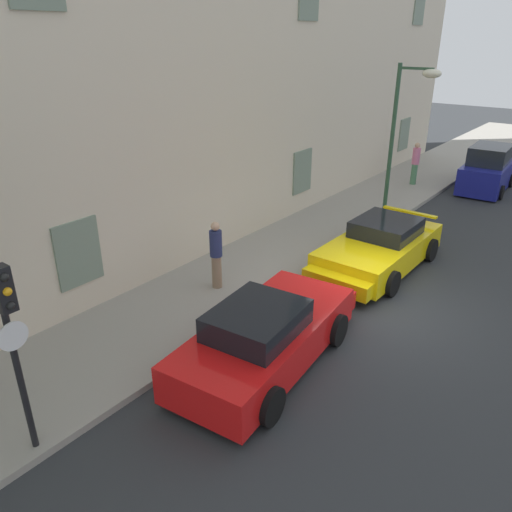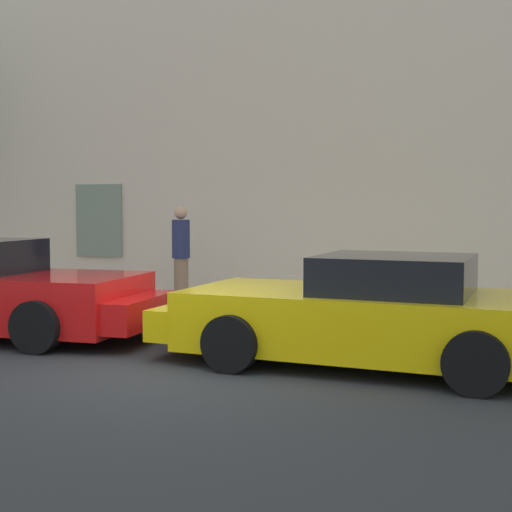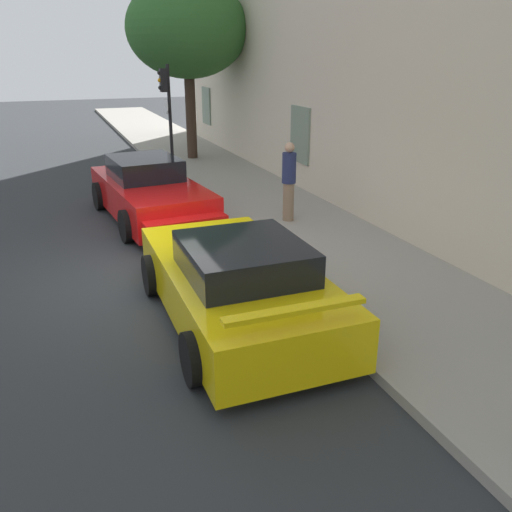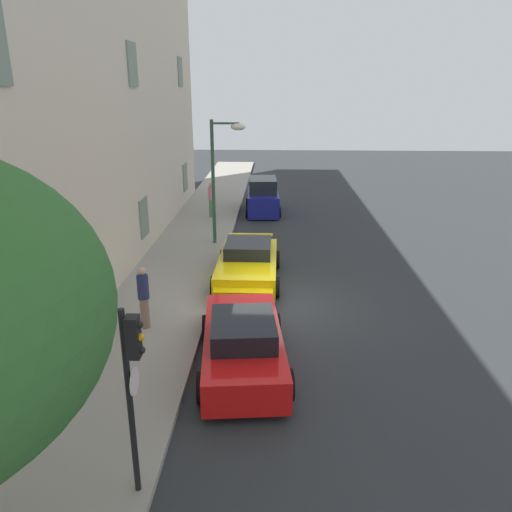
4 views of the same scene
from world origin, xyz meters
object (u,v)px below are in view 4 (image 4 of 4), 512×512
Objects in this scene: hatchback_parked at (263,198)px; pedestrian_strolling at (211,199)px; pedestrian_admiring at (144,296)px; sportscar_red_lead at (243,340)px; sportscar_yellow_flank at (247,266)px; traffic_light at (132,372)px; street_lamp at (224,158)px.

pedestrian_strolling is at bearing 119.71° from hatchback_parked.
hatchback_parked is 14.03m from pedestrian_admiring.
sportscar_red_lead is 1.06× the size of sportscar_yellow_flank.
street_lamp reaches higher than traffic_light.
pedestrian_strolling is at bearing -1.32° from pedestrian_admiring.
sportscar_red_lead is at bearing -171.77° from street_lamp.
pedestrian_admiring is at bearing 13.80° from traffic_light.
sportscar_yellow_flank is at bearing 178.57° from hatchback_parked.
pedestrian_strolling reaches higher than sportscar_red_lead.
street_lamp is 5.28m from pedestrian_strolling.
street_lamp is (13.59, -0.01, 1.33)m from traffic_light.
sportscar_yellow_flank is 1.45× the size of traffic_light.
pedestrian_strolling reaches higher than pedestrian_admiring.
street_lamp is 2.86× the size of pedestrian_strolling.
pedestrian_admiring is at bearing 168.30° from hatchback_parked.
traffic_light is (-9.47, 1.19, 1.77)m from sportscar_yellow_flank.
pedestrian_strolling reaches higher than hatchback_parked.
sportscar_yellow_flank is at bearing -164.09° from street_lamp.
pedestrian_admiring reaches higher than sportscar_red_lead.
street_lamp is at bearing -165.57° from pedestrian_strolling.
sportscar_yellow_flank is at bearing -164.85° from pedestrian_strolling.
hatchback_parked is at bearing -13.59° from street_lamp.
traffic_light is 6.05m from pedestrian_admiring.
hatchback_parked reaches higher than sportscar_red_lead.
sportscar_yellow_flank is (5.24, 0.18, -0.03)m from sportscar_red_lead.
traffic_light is 0.64× the size of street_lamp.
sportscar_red_lead is at bearing 179.74° from hatchback_parked.
hatchback_parked is (15.25, -0.07, 0.21)m from sportscar_red_lead.
street_lamp reaches higher than hatchback_parked.
street_lamp is at bearing -0.05° from traffic_light.
pedestrian_admiring is (-13.74, 2.85, 0.22)m from hatchback_parked.
sportscar_red_lead is 2.82× the size of pedestrian_strolling.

